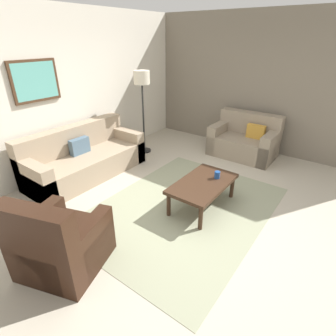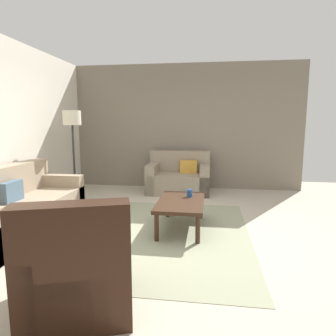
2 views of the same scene
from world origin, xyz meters
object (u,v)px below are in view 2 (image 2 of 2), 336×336
couch_loveseat (179,178)px  lamp_standing (72,127)px  coffee_table (181,204)px  armchair_leather (78,276)px  cup (190,193)px  couch_main (15,209)px

couch_loveseat → lamp_standing: lamp_standing is taller
lamp_standing → coffee_table: bearing=-117.6°
couch_loveseat → armchair_leather: 4.23m
armchair_leather → coffee_table: 2.06m
couch_loveseat → armchair_leather: size_ratio=1.29×
couch_loveseat → lamp_standing: 2.44m
cup → couch_loveseat: bearing=10.1°
armchair_leather → coffee_table: armchair_leather is taller
couch_loveseat → lamp_standing: bearing=121.9°
couch_loveseat → cup: couch_loveseat is taller
couch_main → coffee_table: size_ratio=1.97×
coffee_table → cup: size_ratio=10.18×
couch_loveseat → coffee_table: (-2.24, -0.25, 0.06)m
couch_loveseat → coffee_table: bearing=-173.6°
cup → lamp_standing: bearing=68.6°
armchair_leather → lamp_standing: 3.57m
armchair_leather → lamp_standing: size_ratio=0.59×
cup → lamp_standing: size_ratio=0.06×
armchair_leather → lamp_standing: lamp_standing is taller
coffee_table → lamp_standing: 2.59m
armchair_leather → cup: 2.32m
couch_loveseat → lamp_standing: size_ratio=0.77×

